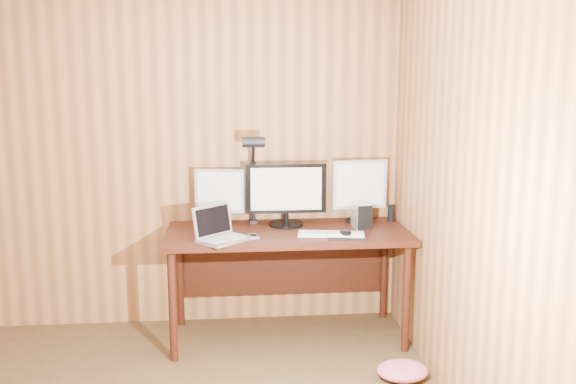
{
  "coord_description": "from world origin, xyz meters",
  "views": [
    {
      "loc": [
        0.56,
        -2.28,
        1.73
      ],
      "look_at": [
        0.93,
        1.58,
        1.02
      ],
      "focal_mm": 38.0,
      "sensor_mm": 36.0,
      "label": 1
    }
  ],
  "objects": [
    {
      "name": "room_shell",
      "position": [
        0.0,
        0.0,
        1.25
      ],
      "size": [
        4.0,
        4.0,
        4.0
      ],
      "color": "#513A1F",
      "rests_on": "ground"
    },
    {
      "name": "monitor_center",
      "position": [
        0.94,
        1.77,
        0.97
      ],
      "size": [
        0.55,
        0.24,
        0.43
      ],
      "rotation": [
        0.0,
        0.0,
        -0.0
      ],
      "color": "black",
      "rests_on": "desk"
    },
    {
      "name": "desk",
      "position": [
        0.93,
        1.7,
        0.63
      ],
      "size": [
        1.6,
        0.7,
        0.75
      ],
      "color": "#36140B",
      "rests_on": "floor"
    },
    {
      "name": "phone",
      "position": [
        0.7,
        1.47,
        0.76
      ],
      "size": [
        0.08,
        0.11,
        0.01
      ],
      "rotation": [
        0.0,
        0.0,
        0.26
      ],
      "color": "silver",
      "rests_on": "desk"
    },
    {
      "name": "hard_drive",
      "position": [
        1.44,
        1.66,
        0.83
      ],
      "size": [
        0.12,
        0.16,
        0.17
      ],
      "rotation": [
        0.0,
        0.0,
        0.11
      ],
      "color": "silver",
      "rests_on": "desk"
    },
    {
      "name": "desk_lamp",
      "position": [
        0.72,
        1.79,
        1.16
      ],
      "size": [
        0.15,
        0.22,
        0.66
      ],
      "rotation": [
        0.0,
        0.0,
        0.01
      ],
      "color": "black",
      "rests_on": "desk"
    },
    {
      "name": "mousepad",
      "position": [
        1.29,
        1.45,
        0.75
      ],
      "size": [
        0.25,
        0.2,
        0.0
      ],
      "primitive_type": "cube",
      "rotation": [
        0.0,
        0.0,
        -0.03
      ],
      "color": "black",
      "rests_on": "desk"
    },
    {
      "name": "mouse",
      "position": [
        1.29,
        1.45,
        0.77
      ],
      "size": [
        0.09,
        0.13,
        0.04
      ],
      "primitive_type": "ellipsoid",
      "rotation": [
        0.0,
        0.0,
        0.21
      ],
      "color": "black",
      "rests_on": "mousepad"
    },
    {
      "name": "fabric_pile",
      "position": [
        1.55,
        0.97,
        0.05
      ],
      "size": [
        0.31,
        0.25,
        0.1
      ],
      "primitive_type": null,
      "rotation": [
        0.0,
        0.0,
        -0.01
      ],
      "color": "#D66778",
      "rests_on": "floor"
    },
    {
      "name": "keyboard",
      "position": [
        1.2,
        1.47,
        0.76
      ],
      "size": [
        0.44,
        0.2,
        0.02
      ],
      "rotation": [
        0.0,
        0.0,
        -0.18
      ],
      "color": "white",
      "rests_on": "desk"
    },
    {
      "name": "speaker",
      "position": [
        1.69,
        1.83,
        0.81
      ],
      "size": [
        0.05,
        0.05,
        0.12
      ],
      "primitive_type": "cylinder",
      "color": "black",
      "rests_on": "desk"
    },
    {
      "name": "laptop",
      "position": [
        0.48,
        1.43,
        0.8
      ],
      "size": [
        0.38,
        0.37,
        0.22
      ],
      "rotation": [
        0.0,
        0.0,
        0.75
      ],
      "color": "silver",
      "rests_on": "desk"
    },
    {
      "name": "monitor_left",
      "position": [
        0.48,
        1.82,
        0.96
      ],
      "size": [
        0.34,
        0.16,
        0.39
      ],
      "rotation": [
        0.0,
        0.0,
        -0.21
      ],
      "color": "black",
      "rests_on": "desk"
    },
    {
      "name": "monitor_right",
      "position": [
        1.45,
        1.83,
        0.99
      ],
      "size": [
        0.39,
        0.18,
        0.44
      ],
      "rotation": [
        0.0,
        0.0,
        0.12
      ],
      "color": "black",
      "rests_on": "desk"
    }
  ]
}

